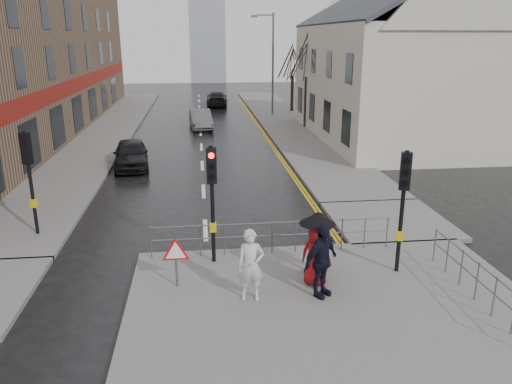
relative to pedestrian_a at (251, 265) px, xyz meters
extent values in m
plane|color=black|center=(-1.03, 2.06, -1.04)|extent=(120.00, 120.00, 0.00)
cube|color=#605E5B|center=(1.97, -1.44, -0.97)|extent=(10.00, 9.00, 0.14)
cube|color=#605E5B|center=(-7.53, 25.06, -0.97)|extent=(4.00, 44.00, 0.14)
cube|color=#605E5B|center=(5.47, 27.06, -0.97)|extent=(4.00, 40.00, 0.14)
cube|color=#605E5B|center=(5.47, 5.06, -0.97)|extent=(4.00, 4.20, 0.14)
cube|color=brown|center=(-13.03, 24.06, 3.96)|extent=(8.00, 42.00, 10.00)
cube|color=beige|center=(10.97, 20.06, 2.46)|extent=(9.00, 16.00, 7.00)
cube|color=#9A9CA2|center=(0.47, 64.06, 7.96)|extent=(5.00, 5.00, 18.00)
cylinder|color=black|center=(-0.83, 2.26, 0.80)|extent=(0.11, 0.11, 3.40)
cube|color=black|center=(-0.83, 2.26, 1.95)|extent=(0.28, 0.22, 1.00)
cylinder|color=#FF0C07|center=(-0.83, 2.12, 2.25)|extent=(0.16, 0.04, 0.16)
cylinder|color=black|center=(-0.83, 2.12, 1.95)|extent=(0.16, 0.04, 0.16)
cylinder|color=black|center=(-0.83, 2.12, 1.65)|extent=(0.16, 0.04, 0.16)
cube|color=gold|center=(-0.83, 2.26, 0.15)|extent=(0.18, 0.14, 0.28)
cylinder|color=black|center=(4.17, 1.06, 0.80)|extent=(0.11, 0.11, 3.40)
cube|color=black|center=(4.17, 1.06, 1.95)|extent=(0.34, 0.30, 1.00)
cylinder|color=black|center=(4.12, 0.93, 2.25)|extent=(0.16, 0.09, 0.16)
cylinder|color=black|center=(4.12, 0.93, 1.95)|extent=(0.16, 0.09, 0.16)
cylinder|color=black|center=(4.12, 0.93, 1.65)|extent=(0.16, 0.09, 0.16)
cube|color=gold|center=(4.17, 1.06, 0.15)|extent=(0.22, 0.19, 0.28)
cylinder|color=black|center=(-6.53, 5.06, 0.80)|extent=(0.11, 0.11, 3.40)
cube|color=black|center=(-6.53, 5.06, 1.95)|extent=(0.34, 0.30, 1.00)
cylinder|color=black|center=(-6.48, 5.19, 2.25)|extent=(0.16, 0.09, 0.16)
cylinder|color=black|center=(-6.48, 5.19, 1.95)|extent=(0.16, 0.09, 0.16)
cylinder|color=black|center=(-6.48, 5.19, 1.65)|extent=(0.16, 0.09, 0.16)
cube|color=gold|center=(-6.53, 5.06, 0.15)|extent=(0.22, 0.19, 0.28)
cylinder|color=#595B5E|center=(-2.63, 2.66, -0.40)|extent=(0.04, 0.04, 1.00)
cylinder|color=#595B5E|center=(4.47, 2.66, -0.40)|extent=(0.04, 0.04, 1.00)
cylinder|color=#595B5E|center=(0.92, 2.66, 0.05)|extent=(7.10, 0.04, 0.04)
cylinder|color=#595B5E|center=(0.92, 2.66, -0.35)|extent=(7.10, 0.04, 0.04)
cylinder|color=#595B5E|center=(5.47, 1.56, -0.40)|extent=(0.04, 0.04, 1.00)
cylinder|color=#595B5E|center=(5.47, -0.69, 0.05)|extent=(0.04, 4.50, 0.04)
cylinder|color=#595B5E|center=(5.47, -0.69, -0.35)|extent=(0.04, 4.50, 0.04)
cylinder|color=#595B5E|center=(-1.83, 0.86, -0.48)|extent=(0.06, 0.06, 0.85)
cylinder|color=red|center=(-1.83, 0.86, 0.05)|extent=(0.80, 0.03, 0.80)
cylinder|color=white|center=(-1.83, 0.84, 0.05)|extent=(0.60, 0.03, 0.60)
cylinder|color=#595B5E|center=(4.97, 30.06, 3.10)|extent=(0.16, 0.16, 8.00)
cylinder|color=#595B5E|center=(4.27, 30.06, 6.90)|extent=(1.40, 0.10, 0.10)
cube|color=#595B5E|center=(3.47, 30.06, 6.80)|extent=(0.50, 0.25, 0.18)
cylinder|color=#2E2019|center=(6.47, 24.06, 0.85)|extent=(0.26, 0.26, 3.50)
cylinder|color=#2E2019|center=(6.97, 32.06, 0.60)|extent=(0.26, 0.26, 3.00)
imported|color=silver|center=(0.00, 0.00, 0.00)|extent=(0.69, 0.49, 1.81)
imported|color=black|center=(1.99, 1.23, -0.05)|extent=(0.90, 0.74, 1.72)
imported|color=maroon|center=(1.76, 0.57, -0.09)|extent=(0.94, 0.82, 1.62)
cylinder|color=black|center=(1.76, 0.57, 0.01)|extent=(0.02, 0.02, 1.82)
cone|color=black|center=(1.76, 0.57, 0.92)|extent=(0.96, 0.96, 0.28)
imported|color=black|center=(1.74, -0.05, 0.04)|extent=(1.16, 1.03, 1.88)
imported|color=black|center=(-4.58, 14.06, -0.34)|extent=(2.10, 4.27, 1.40)
imported|color=#505356|center=(-0.99, 24.86, -0.37)|extent=(1.76, 4.17, 1.34)
imported|color=black|center=(0.64, 36.89, -0.36)|extent=(2.10, 4.76, 1.36)
camera|label=1|loc=(-1.13, -10.93, 5.30)|focal=35.00mm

